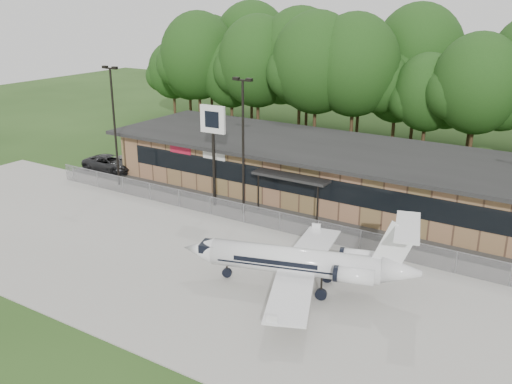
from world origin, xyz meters
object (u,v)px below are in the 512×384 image
Objects in this scene: terminal at (346,173)px; business_jet at (303,263)px; suv at (110,163)px; pole_sign at (213,130)px.

business_jet reaches higher than terminal.
business_jet reaches higher than suv.
terminal is 7.69× the size of suv.
business_jet is at bearing -74.59° from terminal.
business_jet is at bearing -37.35° from pole_sign.
suv is 15.14m from pole_sign.
terminal is at bearing 88.70° from business_jet.
terminal is at bearing -83.19° from suv.
pole_sign is at bearing -137.92° from terminal.
pole_sign is (-12.14, 8.19, 4.45)m from business_jet.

